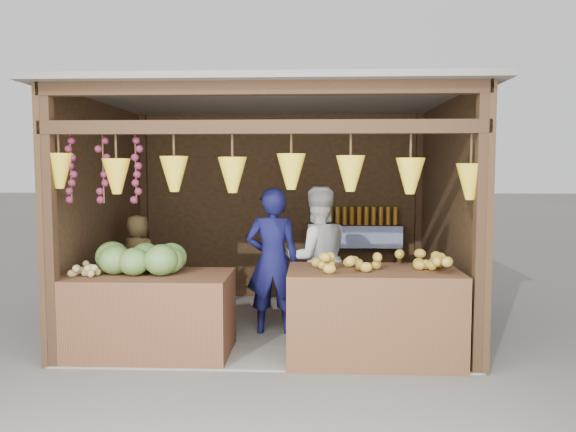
# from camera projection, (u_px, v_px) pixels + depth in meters

# --- Properties ---
(ground) EXTENTS (80.00, 80.00, 0.00)m
(ground) POSITION_uv_depth(u_px,v_px,m) (273.00, 326.00, 6.56)
(ground) COLOR #514F49
(ground) RESTS_ON ground
(stall_structure) EXTENTS (4.30, 3.30, 2.66)m
(stall_structure) POSITION_uv_depth(u_px,v_px,m) (270.00, 184.00, 6.39)
(stall_structure) COLOR slate
(stall_structure) RESTS_ON ground
(back_shelf) EXTENTS (1.25, 0.32, 1.32)m
(back_shelf) POSITION_uv_depth(u_px,v_px,m) (355.00, 239.00, 7.72)
(back_shelf) COLOR #382314
(back_shelf) RESTS_ON ground
(counter_left) EXTENTS (1.63, 0.85, 0.81)m
(counter_left) POSITION_uv_depth(u_px,v_px,m) (148.00, 315.00, 5.51)
(counter_left) COLOR #4A2A18
(counter_left) RESTS_ON ground
(counter_right) EXTENTS (1.63, 0.85, 0.88)m
(counter_right) POSITION_uv_depth(u_px,v_px,m) (373.00, 315.00, 5.38)
(counter_right) COLOR #4C2D19
(counter_right) RESTS_ON ground
(stool) EXTENTS (0.33, 0.33, 0.31)m
(stool) POSITION_uv_depth(u_px,v_px,m) (139.00, 312.00, 6.61)
(stool) COLOR black
(stool) RESTS_ON ground
(man_standing) EXTENTS (0.61, 0.41, 1.63)m
(man_standing) POSITION_uv_depth(u_px,v_px,m) (273.00, 261.00, 6.19)
(man_standing) COLOR #121244
(man_standing) RESTS_ON ground
(woman_standing) EXTENTS (0.93, 0.80, 1.64)m
(woman_standing) POSITION_uv_depth(u_px,v_px,m) (317.00, 258.00, 6.39)
(woman_standing) COLOR silver
(woman_standing) RESTS_ON ground
(vendor_seated) EXTENTS (0.56, 0.44, 1.00)m
(vendor_seated) POSITION_uv_depth(u_px,v_px,m) (138.00, 257.00, 6.56)
(vendor_seated) COLOR #513D20
(vendor_seated) RESTS_ON stool
(melon_pile) EXTENTS (1.00, 0.50, 0.32)m
(melon_pile) POSITION_uv_depth(u_px,v_px,m) (141.00, 257.00, 5.50)
(melon_pile) COLOR #1A4312
(melon_pile) RESTS_ON counter_left
(tanfruit_pile) EXTENTS (0.34, 0.40, 0.13)m
(tanfruit_pile) POSITION_uv_depth(u_px,v_px,m) (88.00, 268.00, 5.45)
(tanfruit_pile) COLOR olive
(tanfruit_pile) RESTS_ON counter_left
(mango_pile) EXTENTS (1.40, 0.64, 0.22)m
(mango_pile) POSITION_uv_depth(u_px,v_px,m) (380.00, 259.00, 5.30)
(mango_pile) COLOR #C3711A
(mango_pile) RESTS_ON counter_right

